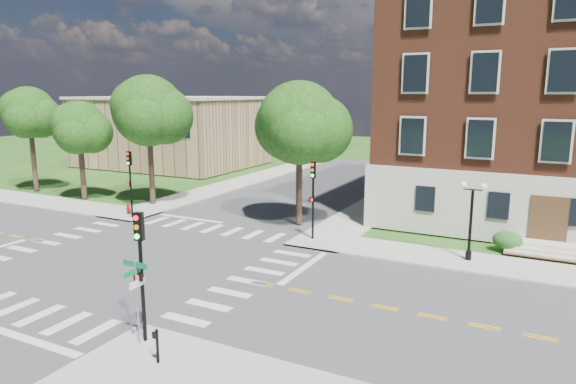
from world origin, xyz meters
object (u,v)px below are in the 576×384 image
at_px(traffic_signal_se, 141,260).
at_px(push_button_post, 157,344).
at_px(traffic_signal_ne, 313,190).
at_px(traffic_signal_nw, 130,176).
at_px(twin_lamp_west, 471,216).
at_px(street_sign_pole, 137,286).
at_px(fire_hydrant, 128,209).

height_order(traffic_signal_se, push_button_post, traffic_signal_se).
bearing_deg(traffic_signal_ne, traffic_signal_se, -90.07).
bearing_deg(push_button_post, traffic_signal_nw, 135.80).
bearing_deg(traffic_signal_se, traffic_signal_ne, 89.93).
xyz_separation_m(traffic_signal_ne, twin_lamp_west, (9.14, 0.18, -0.66)).
distance_m(traffic_signal_ne, traffic_signal_nw, 13.80).
bearing_deg(traffic_signal_se, traffic_signal_nw, 134.91).
xyz_separation_m(traffic_signal_se, push_button_post, (1.48, -1.02, -2.39)).
bearing_deg(push_button_post, traffic_signal_se, 145.51).
relative_size(traffic_signal_se, push_button_post, 4.00).
relative_size(traffic_signal_se, traffic_signal_ne, 1.00).
distance_m(traffic_signal_se, street_sign_pole, 0.92).
bearing_deg(push_button_post, traffic_signal_ne, 95.28).
distance_m(traffic_signal_ne, street_sign_pole, 15.09).
xyz_separation_m(traffic_signal_se, fire_hydrant, (-14.98, 14.68, -2.72)).
relative_size(traffic_signal_se, traffic_signal_nw, 1.00).
distance_m(traffic_signal_se, traffic_signal_nw, 19.47).
bearing_deg(push_button_post, street_sign_pole, 153.38).
height_order(twin_lamp_west, push_button_post, twin_lamp_west).
relative_size(traffic_signal_se, fire_hydrant, 6.40).
distance_m(traffic_signal_nw, push_button_post, 21.37).
bearing_deg(twin_lamp_west, traffic_signal_nw, -177.04).
bearing_deg(fire_hydrant, traffic_signal_ne, 0.41).
relative_size(traffic_signal_se, street_sign_pole, 1.55).
relative_size(street_sign_pole, push_button_post, 2.58).
bearing_deg(twin_lamp_west, fire_hydrant, -179.31).
bearing_deg(traffic_signal_ne, fire_hydrant, -179.59).
bearing_deg(twin_lamp_west, push_button_post, -115.67).
relative_size(traffic_signal_ne, fire_hydrant, 6.40).
relative_size(street_sign_pole, fire_hydrant, 4.13).
height_order(traffic_signal_ne, traffic_signal_nw, same).
xyz_separation_m(traffic_signal_ne, fire_hydrant, (-15.00, -0.11, -2.72)).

